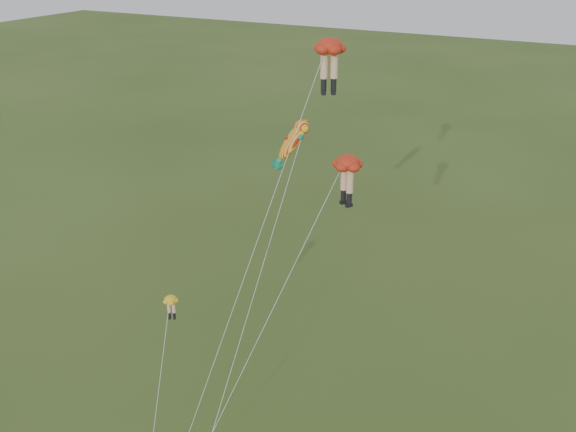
% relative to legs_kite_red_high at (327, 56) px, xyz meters
% --- Properties ---
extents(legs_kite_red_high, '(5.45, 9.90, 20.98)m').
position_rel_legs_kite_red_high_xyz_m(legs_kite_red_high, '(0.00, 0.00, 0.00)').
color(legs_kite_red_high, red).
rests_on(legs_kite_red_high, ground).
extents(legs_kite_red_mid, '(6.22, 8.06, 16.05)m').
position_rel_legs_kite_red_high_xyz_m(legs_kite_red_mid, '(1.97, -2.07, -4.86)').
color(legs_kite_red_mid, red).
rests_on(legs_kite_red_mid, ground).
extents(legs_kite_yellow, '(1.84, 5.22, 8.38)m').
position_rel_legs_kite_red_high_xyz_m(legs_kite_yellow, '(-5.78, -6.35, -12.60)').
color(legs_kite_yellow, yellow).
rests_on(legs_kite_yellow, ground).
extents(fish_kite, '(2.11, 13.77, 16.24)m').
position_rel_legs_kite_red_high_xyz_m(fish_kite, '(-2.85, 1.99, -5.31)').
color(fish_kite, yellow).
rests_on(fish_kite, ground).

